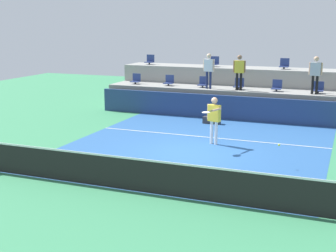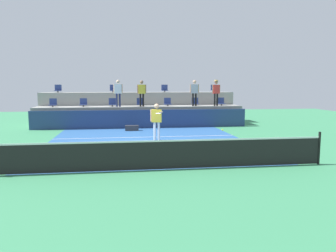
% 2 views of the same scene
% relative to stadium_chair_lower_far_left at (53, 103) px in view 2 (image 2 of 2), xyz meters
% --- Properties ---
extents(ground_plane, '(40.00, 40.00, 0.00)m').
position_rel_stadium_chair_lower_far_left_xyz_m(ground_plane, '(5.37, -7.23, -1.46)').
color(ground_plane, '#388456').
extents(court_inner_paint, '(9.00, 10.00, 0.01)m').
position_rel_stadium_chair_lower_far_left_xyz_m(court_inner_paint, '(5.37, -6.23, -1.46)').
color(court_inner_paint, '#285693').
rests_on(court_inner_paint, ground_plane).
extents(court_service_line, '(9.00, 0.06, 0.00)m').
position_rel_stadium_chair_lower_far_left_xyz_m(court_service_line, '(5.37, -4.83, -1.46)').
color(court_service_line, white).
rests_on(court_service_line, ground_plane).
extents(tennis_net, '(10.48, 0.08, 1.07)m').
position_rel_stadium_chair_lower_far_left_xyz_m(tennis_net, '(5.37, -11.23, -0.97)').
color(tennis_net, black).
rests_on(tennis_net, ground_plane).
extents(sponsor_backboard, '(13.00, 0.16, 1.10)m').
position_rel_stadium_chair_lower_far_left_xyz_m(sponsor_backboard, '(5.37, -1.23, -0.91)').
color(sponsor_backboard, navy).
rests_on(sponsor_backboard, ground_plane).
extents(seating_tier_lower, '(13.00, 1.80, 1.25)m').
position_rel_stadium_chair_lower_far_left_xyz_m(seating_tier_lower, '(5.37, 0.07, -0.84)').
color(seating_tier_lower, gray).
rests_on(seating_tier_lower, ground_plane).
extents(seating_tier_upper, '(13.00, 1.80, 2.10)m').
position_rel_stadium_chair_lower_far_left_xyz_m(seating_tier_upper, '(5.37, 1.87, -0.41)').
color(seating_tier_upper, gray).
rests_on(seating_tier_upper, ground_plane).
extents(stadium_chair_lower_far_left, '(0.44, 0.40, 0.52)m').
position_rel_stadium_chair_lower_far_left_xyz_m(stadium_chair_lower_far_left, '(0.00, 0.00, 0.00)').
color(stadium_chair_lower_far_left, '#2D2D33').
rests_on(stadium_chair_lower_far_left, seating_tier_lower).
extents(stadium_chair_lower_left, '(0.44, 0.40, 0.52)m').
position_rel_stadium_chair_lower_far_left_xyz_m(stadium_chair_lower_left, '(1.83, 0.00, 0.00)').
color(stadium_chair_lower_left, '#2D2D33').
rests_on(stadium_chair_lower_left, seating_tier_lower).
extents(stadium_chair_lower_mid_left, '(0.44, 0.40, 0.52)m').
position_rel_stadium_chair_lower_far_left_xyz_m(stadium_chair_lower_mid_left, '(3.61, 0.00, 0.00)').
color(stadium_chair_lower_mid_left, '#2D2D33').
rests_on(stadium_chair_lower_mid_left, seating_tier_lower).
extents(stadium_chair_lower_center, '(0.44, 0.40, 0.52)m').
position_rel_stadium_chair_lower_far_left_xyz_m(stadium_chair_lower_center, '(5.37, 0.00, 0.00)').
color(stadium_chair_lower_center, '#2D2D33').
rests_on(stadium_chair_lower_center, seating_tier_lower).
extents(stadium_chair_lower_mid_right, '(0.44, 0.40, 0.52)m').
position_rel_stadium_chair_lower_far_left_xyz_m(stadium_chair_lower_mid_right, '(7.14, 0.00, 0.00)').
color(stadium_chair_lower_mid_right, '#2D2D33').
rests_on(stadium_chair_lower_mid_right, seating_tier_lower).
extents(stadium_chair_lower_right, '(0.44, 0.40, 0.52)m').
position_rel_stadium_chair_lower_far_left_xyz_m(stadium_chair_lower_right, '(8.96, 0.00, 0.00)').
color(stadium_chair_lower_right, '#2D2D33').
rests_on(stadium_chair_lower_right, seating_tier_lower).
extents(stadium_chair_lower_far_right, '(0.44, 0.40, 0.52)m').
position_rel_stadium_chair_lower_far_left_xyz_m(stadium_chair_lower_far_right, '(10.71, 0.00, 0.00)').
color(stadium_chair_lower_far_right, '#2D2D33').
rests_on(stadium_chair_lower_far_right, seating_tier_lower).
extents(stadium_chair_upper_far_left, '(0.44, 0.40, 0.52)m').
position_rel_stadium_chair_lower_far_left_xyz_m(stadium_chair_upper_far_left, '(-0.00, 1.80, 0.85)').
color(stadium_chair_upper_far_left, '#2D2D33').
rests_on(stadium_chair_upper_far_left, seating_tier_upper).
extents(stadium_chair_upper_left, '(0.44, 0.40, 0.52)m').
position_rel_stadium_chair_lower_far_left_xyz_m(stadium_chair_upper_left, '(3.63, 1.80, 0.85)').
color(stadium_chair_upper_left, '#2D2D33').
rests_on(stadium_chair_upper_left, seating_tier_upper).
extents(stadium_chair_upper_right, '(0.44, 0.40, 0.52)m').
position_rel_stadium_chair_lower_far_left_xyz_m(stadium_chair_upper_right, '(7.18, 1.80, 0.85)').
color(stadium_chair_upper_right, '#2D2D33').
rests_on(stadium_chair_upper_right, seating_tier_upper).
extents(stadium_chair_upper_far_right, '(0.44, 0.40, 0.52)m').
position_rel_stadium_chair_lower_far_left_xyz_m(stadium_chair_upper_far_right, '(10.73, 1.80, 0.85)').
color(stadium_chair_upper_far_right, '#2D2D33').
rests_on(stadium_chair_upper_far_right, seating_tier_upper).
extents(tennis_player, '(0.58, 1.30, 1.72)m').
position_rel_stadium_chair_lower_far_left_xyz_m(tennis_player, '(5.82, -5.77, -0.41)').
color(tennis_player, white).
rests_on(tennis_player, ground_plane).
extents(spectator_leaning_on_rail, '(0.58, 0.25, 1.66)m').
position_rel_stadium_chair_lower_far_left_xyz_m(spectator_leaning_on_rail, '(3.99, -0.38, 0.78)').
color(spectator_leaning_on_rail, navy).
rests_on(spectator_leaning_on_rail, seating_tier_lower).
extents(spectator_in_white, '(0.58, 0.25, 1.63)m').
position_rel_stadium_chair_lower_far_left_xyz_m(spectator_in_white, '(5.45, -0.38, 0.76)').
color(spectator_in_white, black).
rests_on(spectator_in_white, seating_tier_lower).
extents(spectator_in_grey, '(0.58, 0.24, 1.65)m').
position_rel_stadium_chair_lower_far_left_xyz_m(spectator_in_grey, '(8.82, -0.38, 0.77)').
color(spectator_in_grey, black).
rests_on(spectator_in_grey, seating_tier_lower).
extents(spectator_with_hat, '(0.57, 0.45, 1.67)m').
position_rel_stadium_chair_lower_far_left_xyz_m(spectator_with_hat, '(10.24, -0.38, 0.80)').
color(spectator_with_hat, black).
rests_on(spectator_with_hat, seating_tier_lower).
extents(tennis_ball, '(0.07, 0.07, 0.07)m').
position_rel_stadium_chair_lower_far_left_xyz_m(tennis_ball, '(8.42, -7.67, -0.77)').
color(tennis_ball, '#CCE033').
extents(equipment_bag, '(0.76, 0.28, 0.30)m').
position_rel_stadium_chair_lower_far_left_xyz_m(equipment_bag, '(4.75, -2.34, -1.31)').
color(equipment_bag, '#333338').
rests_on(equipment_bag, ground_plane).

